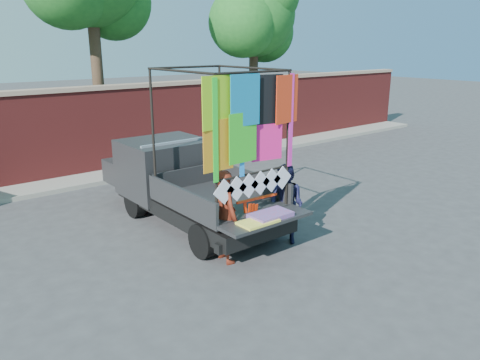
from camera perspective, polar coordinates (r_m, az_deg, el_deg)
ground at (r=8.99m, az=-0.98°, el=-8.72°), size 90.00×90.00×0.00m
brick_wall at (r=14.54m, az=-18.30°, el=5.70°), size 30.00×0.45×2.61m
curb at (r=14.18m, az=-16.83°, el=0.31°), size 30.00×1.20×0.12m
tree_right at (r=19.21m, az=1.93°, el=19.16°), size 4.20×3.30×6.62m
pickup_truck at (r=10.55m, az=-7.61°, el=-0.08°), size 2.13×5.35×3.37m
woman at (r=8.32m, az=-1.82°, el=-4.45°), size 0.46×0.65×1.71m
man at (r=9.17m, az=5.63°, el=-2.96°), size 0.73×0.86×1.57m
streamer_bundle at (r=8.64m, az=1.64°, el=-3.57°), size 0.92×0.11×0.63m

